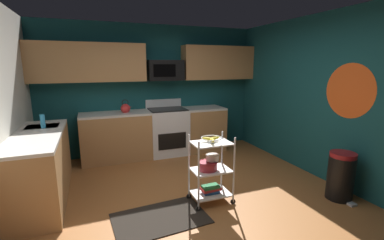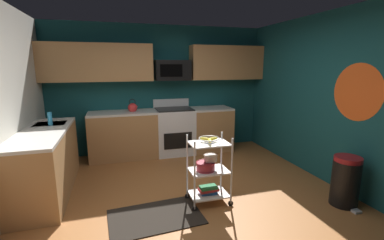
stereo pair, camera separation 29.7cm
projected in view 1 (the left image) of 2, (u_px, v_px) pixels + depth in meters
The scene contains 17 objects.
floor at pixel (195, 204), 3.55m from camera, with size 4.40×4.80×0.04m, color #995B2D.
wall_back at pixel (152, 90), 5.50m from camera, with size 4.52×0.06×2.60m, color #14474C.
wall_right at pixel (331, 99), 4.06m from camera, with size 0.06×4.80×2.60m, color #14474C.
wall_flower_decal at pixel (349, 91), 3.72m from camera, with size 0.78×0.78×0.00m, color #E5591E.
counter_run at pixel (121, 143), 4.66m from camera, with size 3.64×2.45×0.92m.
oven_range at pixel (168, 131), 5.45m from camera, with size 0.76×0.65×1.10m.
upper_cabinets at pixel (151, 63), 5.19m from camera, with size 4.40×0.33×0.70m.
microwave at pixel (165, 70), 5.30m from camera, with size 0.70×0.39×0.40m.
rolling_cart at pixel (211, 170), 3.50m from camera, with size 0.56×0.37×0.91m.
fruit_bowl at pixel (211, 139), 3.41m from camera, with size 0.27×0.27×0.07m.
mixing_bowl_large at pixel (208, 166), 3.47m from camera, with size 0.25×0.25×0.11m.
mixing_bowl_small at pixel (213, 157), 3.49m from camera, with size 0.18×0.18×0.08m.
book_stack at pixel (211, 189), 3.55m from camera, with size 0.27×0.16×0.10m.
kettle at pixel (126, 108), 5.05m from camera, with size 0.21×0.18×0.26m.
dish_soap_bottle at pixel (43, 121), 3.79m from camera, with size 0.06×0.06×0.20m, color #2D8CBF.
trash_can at pixel (341, 176), 3.61m from camera, with size 0.34×0.42×0.66m.
floor_rug at pixel (160, 218), 3.18m from camera, with size 1.10×0.70×0.01m, color black.
Camera 1 is at (-1.20, -3.01, 1.81)m, focal length 24.85 mm.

